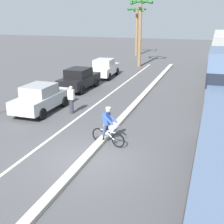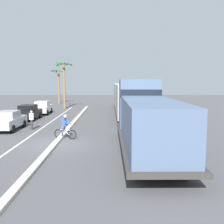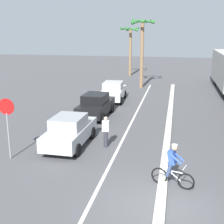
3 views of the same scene
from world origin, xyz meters
The scene contains 11 objects.
ground_plane centered at (0.00, 0.00, 0.00)m, with size 120.00×120.00×0.00m, color #4C4C4F.
median_curb centered at (0.00, 6.00, 0.08)m, with size 0.36×36.00×0.16m, color beige.
lane_stripe centered at (-2.40, 6.00, 0.00)m, with size 0.14×36.00×0.01m, color silver.
parked_car_silver centered at (-4.92, 4.91, 0.82)m, with size 1.88×4.22×1.62m.
parked_car_black centered at (-5.02, 10.60, 0.82)m, with size 1.95×4.26×1.62m.
parked_car_white centered at (-4.83, 15.69, 0.82)m, with size 1.97×4.27×1.62m.
cyclist centered at (0.34, 1.57, 0.82)m, with size 1.66×0.62×1.71m.
stop_sign centered at (-7.10, 2.76, 2.02)m, with size 0.76×0.08×2.88m.
palm_tree_near centered at (-5.66, 30.74, 4.58)m, with size 2.55×2.77×6.29m.
palm_tree_far centered at (-3.21, 22.19, 5.18)m, with size 2.68×2.76×7.01m.
pedestrian_by_cars centered at (-3.07, 5.11, 0.85)m, with size 0.34×0.22×1.62m.
Camera 3 is at (0.30, -9.55, 5.86)m, focal length 50.00 mm.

